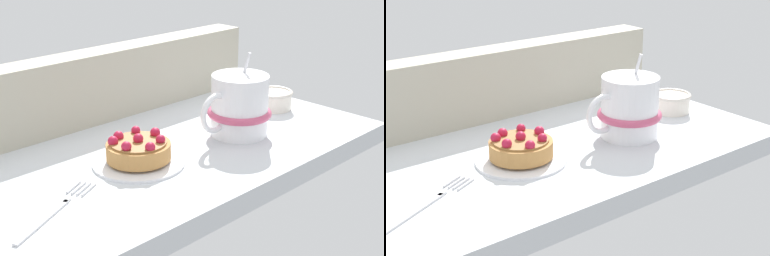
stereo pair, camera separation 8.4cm
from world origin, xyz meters
The scene contains 7 objects.
ground_plane centered at (0.00, 0.00, -1.62)cm, with size 65.64×38.46×3.23cm, color silver.
window_rail_back centered at (0.00, 16.42, 5.88)cm, with size 64.32×5.62×11.75cm, color #B2AD99.
dessert_plate centered at (-7.45, -2.91, 0.36)cm, with size 13.11×13.11×0.77cm.
raspberry_tart centered at (-7.47, -2.89, 2.20)cm, with size 9.08×9.08×3.73cm.
coffee_mug centered at (11.00, -5.19, 4.69)cm, with size 13.65×10.16×12.99cm.
dessert_fork centered at (-23.11, -6.65, 0.30)cm, with size 14.83×8.48×0.60cm.
sugar_bowl centered at (25.14, -1.14, 1.80)cm, with size 6.93×6.93×3.35cm.
Camera 1 is at (-52.90, -60.17, 32.98)cm, focal length 52.95 mm.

